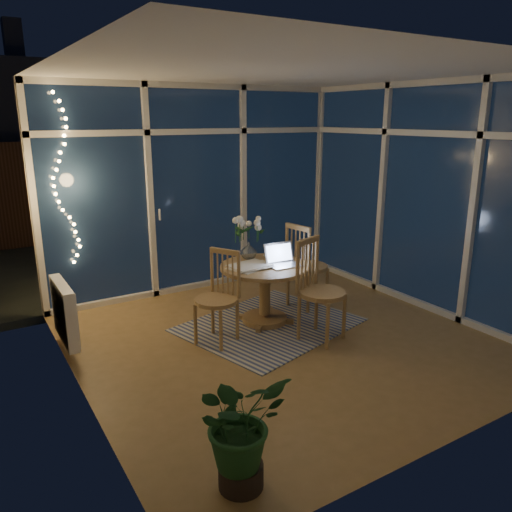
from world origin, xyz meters
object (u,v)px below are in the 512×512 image
object	(u,v)px
chair_left	(216,298)
flower_vase	(249,250)
potted_plant	(240,433)
chair_front	(323,290)
chair_right	(308,265)
laptop	(285,255)
dining_table	(265,294)

from	to	relation	value
chair_left	flower_vase	world-z (taller)	chair_left
potted_plant	chair_front	bearing A→B (deg)	38.76
chair_right	laptop	bearing A→B (deg)	107.81
chair_right	chair_front	world-z (taller)	chair_front
laptop	potted_plant	world-z (taller)	laptop
flower_vase	dining_table	bearing A→B (deg)	-86.34
chair_right	flower_vase	size ratio (longest dim) A/B	4.95
flower_vase	chair_front	bearing A→B (deg)	-74.06
chair_left	laptop	distance (m)	0.91
chair_left	chair_right	size ratio (longest dim) A/B	0.92
dining_table	flower_vase	distance (m)	0.54
laptop	dining_table	bearing A→B (deg)	144.08
flower_vase	potted_plant	xyz separation A→B (m)	(-1.48, -2.39, -0.39)
dining_table	chair_right	bearing A→B (deg)	11.86
chair_left	laptop	bearing A→B (deg)	64.62
chair_right	potted_plant	bearing A→B (deg)	125.45
chair_left	dining_table	bearing A→B (deg)	76.29
potted_plant	flower_vase	bearing A→B (deg)	58.29
laptop	chair_left	bearing A→B (deg)	-173.18
chair_left	potted_plant	distance (m)	2.06
chair_front	potted_plant	size ratio (longest dim) A/B	1.39
chair_front	laptop	world-z (taller)	chair_front
chair_right	laptop	xyz separation A→B (m)	(-0.54, -0.28, 0.27)
laptop	potted_plant	distance (m)	2.59
chair_right	flower_vase	distance (m)	0.78
chair_right	potted_plant	xyz separation A→B (m)	(-2.20, -2.23, -0.14)
chair_left	flower_vase	bearing A→B (deg)	97.76
chair_left	chair_front	bearing A→B (deg)	34.19
chair_right	potted_plant	world-z (taller)	chair_right
flower_vase	potted_plant	world-z (taller)	flower_vase
chair_left	chair_front	size ratio (longest dim) A/B	0.91
dining_table	potted_plant	world-z (taller)	potted_plant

